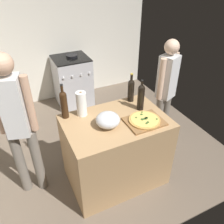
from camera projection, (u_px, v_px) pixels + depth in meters
ground_plane at (82, 139)px, 3.65m from camera, size 3.82×3.58×0.02m
kitchen_wall_rear at (47, 32)px, 4.08m from camera, size 3.82×0.10×2.60m
counter at (116, 151)px, 2.76m from camera, size 1.14×0.77×0.90m
cutting_board at (144, 121)px, 2.48m from camera, size 0.40×0.32×0.02m
pizza at (145, 120)px, 2.47m from camera, size 0.34×0.34×0.03m
mixing_bowl at (108, 120)px, 2.38m from camera, size 0.26×0.26×0.16m
paper_towel_roll at (81, 104)px, 2.53m from camera, size 0.11×0.11×0.29m
wine_bottle_amber at (64, 103)px, 2.47m from camera, size 0.08×0.08×0.41m
wine_bottle_dark at (141, 96)px, 2.61m from camera, size 0.08×0.08×0.38m
wine_bottle_clear at (131, 89)px, 2.78m from camera, size 0.08×0.08×0.36m
stove at (73, 81)px, 4.33m from camera, size 0.63×0.63×0.96m
person_in_stripes at (18, 122)px, 2.32m from camera, size 0.37×0.25×1.72m
person_in_red at (166, 89)px, 3.13m from camera, size 0.36×0.27×1.57m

